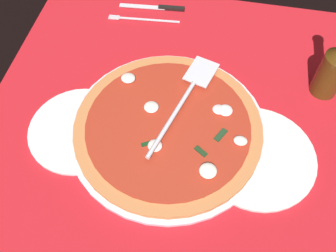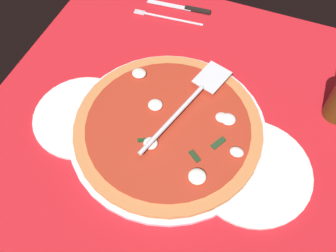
# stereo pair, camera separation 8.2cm
# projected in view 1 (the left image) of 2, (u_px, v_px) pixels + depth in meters

# --- Properties ---
(ground_plane) EXTENTS (0.91, 0.91, 0.01)m
(ground_plane) POSITION_uv_depth(u_px,v_px,m) (182.00, 127.00, 0.85)
(ground_plane) COLOR red
(checker_pattern) EXTENTS (0.91, 0.91, 0.00)m
(checker_pattern) POSITION_uv_depth(u_px,v_px,m) (182.00, 126.00, 0.85)
(checker_pattern) COLOR white
(checker_pattern) RESTS_ON ground_plane
(pizza_pan) EXTENTS (0.44, 0.44, 0.01)m
(pizza_pan) POSITION_uv_depth(u_px,v_px,m) (168.00, 130.00, 0.84)
(pizza_pan) COLOR silver
(pizza_pan) RESTS_ON ground_plane
(dinner_plate_left) EXTENTS (0.25, 0.25, 0.01)m
(dinner_plate_left) POSITION_uv_depth(u_px,v_px,m) (257.00, 156.00, 0.80)
(dinner_plate_left) COLOR white
(dinner_plate_left) RESTS_ON ground_plane
(dinner_plate_right) EXTENTS (0.23, 0.23, 0.01)m
(dinner_plate_right) POSITION_uv_depth(u_px,v_px,m) (79.00, 130.00, 0.84)
(dinner_plate_right) COLOR white
(dinner_plate_right) RESTS_ON ground_plane
(pizza) EXTENTS (0.41, 0.41, 0.03)m
(pizza) POSITION_uv_depth(u_px,v_px,m) (169.00, 127.00, 0.82)
(pizza) COLOR #C77842
(pizza) RESTS_ON pizza_pan
(pizza_server) EXTENTS (0.12, 0.30, 0.01)m
(pizza_server) POSITION_uv_depth(u_px,v_px,m) (184.00, 98.00, 0.84)
(pizza_server) COLOR silver
(pizza_server) RESTS_ON pizza
(place_setting_near) EXTENTS (0.21, 0.13, 0.01)m
(place_setting_near) POSITION_uv_depth(u_px,v_px,m) (151.00, 14.00, 1.05)
(place_setting_near) COLOR white
(place_setting_near) RESTS_ON ground_plane
(beer_bottle) EXTENTS (0.06, 0.06, 0.23)m
(beer_bottle) POSITION_uv_depth(u_px,v_px,m) (334.00, 67.00, 0.83)
(beer_bottle) COLOR #4B2F0F
(beer_bottle) RESTS_ON ground_plane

